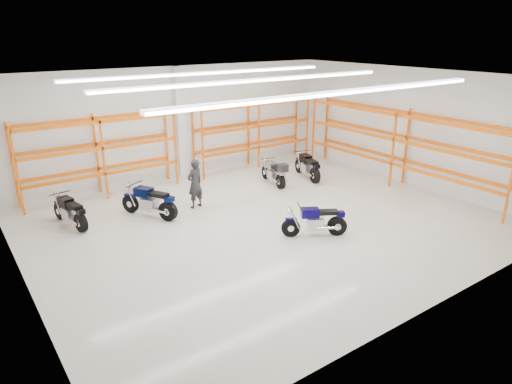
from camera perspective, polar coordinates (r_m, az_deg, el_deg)
ground at (r=14.67m, az=1.18°, el=-3.72°), size 14.00×14.00×0.00m
room_shell at (r=13.73m, az=1.21°, el=9.00°), size 14.02×12.02×4.51m
motorcycle_main at (r=13.64m, az=7.67°, el=-3.69°), size 1.76×1.12×0.97m
motorcycle_back_a at (r=15.30m, az=-22.17°, el=-2.38°), size 0.71×1.98×0.98m
motorcycle_back_b at (r=15.25m, az=-13.00°, el=-1.28°), size 1.17×2.01×1.08m
motorcycle_back_c at (r=18.00m, az=2.37°, el=2.40°), size 0.77×2.01×1.03m
motorcycle_back_d at (r=18.93m, az=6.51°, el=3.13°), size 0.89×2.08×1.04m
standing_man at (r=15.70m, az=-7.63°, el=1.04°), size 0.70×0.55×1.72m
structural_column at (r=18.81m, az=-9.51°, el=8.41°), size 0.32×0.32×4.50m
pallet_racking_back_left at (r=17.41m, az=-19.01°, el=5.15°), size 5.67×0.87×3.00m
pallet_racking_back_right at (r=20.31m, az=-0.30°, el=8.15°), size 5.67×0.87×3.00m
pallet_racking_side at (r=18.55m, az=17.62°, el=6.23°), size 0.87×9.07×3.00m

